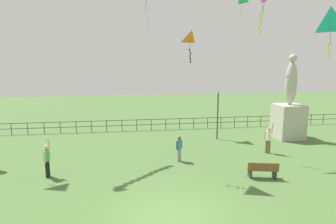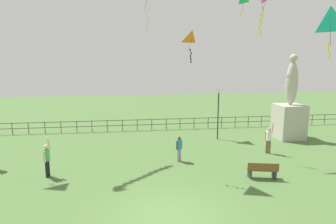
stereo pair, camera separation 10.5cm
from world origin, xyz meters
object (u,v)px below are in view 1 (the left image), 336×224
at_px(lamppost, 218,102).
at_px(person_0, 179,147).
at_px(person_3, 47,158).
at_px(kite_2, 192,38).
at_px(statue_monument, 289,114).
at_px(kite_0, 330,21).
at_px(park_bench, 263,170).
at_px(person_1, 268,138).
at_px(kite_5, 267,0).

relative_size(lamppost, person_0, 2.55).
bearing_deg(person_3, person_0, 10.80).
distance_m(lamppost, person_3, 12.27).
bearing_deg(kite_2, person_3, -141.31).
xyz_separation_m(statue_monument, kite_0, (-3.57, -8.34, 5.53)).
relative_size(person_3, kite_2, 0.84).
height_order(statue_monument, kite_2, kite_2).
height_order(statue_monument, park_bench, statue_monument).
height_order(person_3, kite_0, kite_0).
relative_size(person_0, person_3, 0.76).
distance_m(person_0, kite_2, 9.04).
bearing_deg(person_3, person_1, 8.91).
distance_m(statue_monument, kite_2, 9.22).
bearing_deg(person_0, person_1, 6.63).
distance_m(statue_monument, person_1, 4.69).
bearing_deg(person_1, person_3, -171.09).
xyz_separation_m(lamppost, kite_2, (-1.70, 1.45, 4.60)).
height_order(statue_monument, person_1, statue_monument).
bearing_deg(person_0, statue_monument, 23.41).
relative_size(lamppost, park_bench, 2.47).
bearing_deg(park_bench, person_1, 59.57).
xyz_separation_m(statue_monument, person_3, (-16.07, -5.27, -0.89)).
xyz_separation_m(park_bench, person_0, (-3.65, 3.06, 0.40)).
bearing_deg(kite_0, person_3, 166.19).
relative_size(person_0, kite_2, 0.64).
xyz_separation_m(person_0, person_3, (-6.97, -1.33, 0.13)).
distance_m(lamppost, kite_2, 5.12).
xyz_separation_m(person_1, person_3, (-12.82, -2.01, -0.00)).
distance_m(person_0, kite_0, 9.64).
height_order(person_1, kite_0, kite_0).
bearing_deg(lamppost, kite_0, -78.29).
relative_size(park_bench, kite_5, 0.76).
xyz_separation_m(statue_monument, kite_5, (-3.43, -2.31, 7.59)).
bearing_deg(person_1, person_0, -173.37).
xyz_separation_m(person_3, kite_0, (12.51, -3.07, 6.42)).
bearing_deg(lamppost, kite_2, 139.63).
bearing_deg(kite_2, person_0, -108.90).
height_order(statue_monument, kite_0, kite_0).
bearing_deg(person_1, kite_2, 126.54).
bearing_deg(lamppost, kite_5, -54.74).
bearing_deg(person_0, kite_0, -38.49).
height_order(person_1, person_3, same).
distance_m(park_bench, kite_5, 10.35).
bearing_deg(statue_monument, person_3, -161.85).
distance_m(park_bench, kite_2, 11.44).
height_order(person_3, kite_2, kite_2).
relative_size(statue_monument, kite_5, 3.07).
height_order(person_1, kite_2, kite_2).
height_order(park_bench, person_3, person_3).
bearing_deg(statue_monument, person_0, -156.59).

